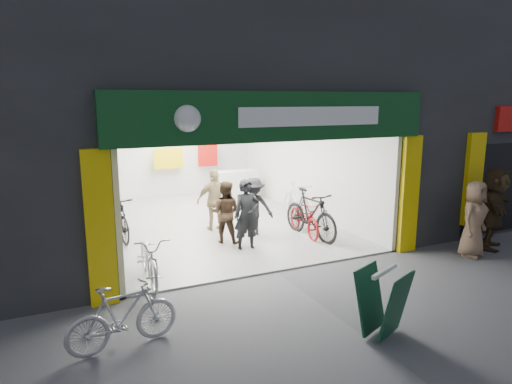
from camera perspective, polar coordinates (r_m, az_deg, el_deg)
ground at (r=9.16m, az=2.57°, el=-10.02°), size 60.00×60.00×0.00m
building at (r=13.48m, az=-3.80°, el=15.55°), size 17.00×10.27×8.00m
bike_left_front at (r=8.79m, az=-13.21°, el=-7.98°), size 0.72×1.82×0.94m
bike_left_midfront at (r=11.52m, az=-16.90°, el=-3.04°), size 0.73×1.92×1.13m
bike_left_midback at (r=13.02m, az=-17.83°, el=-1.94°), size 0.86×1.80×0.91m
bike_left_back at (r=13.28m, az=-18.02°, el=-1.29°), size 0.72×1.87×1.10m
bike_right_front at (r=11.22m, az=6.82°, el=-2.79°), size 0.77×2.05×1.21m
bike_right_mid at (r=11.49m, az=6.06°, el=-3.19°), size 0.82×1.79×0.91m
bike_right_back at (r=13.12m, az=5.24°, el=-1.00°), size 0.56×1.78×1.06m
parked_bike at (r=6.68m, az=-16.31°, el=-14.67°), size 1.59×0.65×0.93m
customer_a at (r=10.22m, az=-1.16°, el=-2.93°), size 0.62×0.43×1.62m
customer_b at (r=10.73m, az=-3.87°, el=-2.58°), size 0.92×0.88×1.50m
customer_c at (r=11.24m, az=-0.30°, el=-1.95°), size 1.09×0.84×1.48m
customer_d at (r=11.73m, az=-5.10°, el=-1.06°), size 1.00×0.51×1.63m
pedestrian_near at (r=10.88m, az=25.57°, el=-3.07°), size 0.94×0.76×1.67m
pedestrian_far at (r=11.64m, az=27.64°, el=-1.81°), size 1.75×1.46×1.88m
sandwich_board at (r=6.94m, az=15.56°, el=-12.96°), size 0.83×0.84×0.97m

